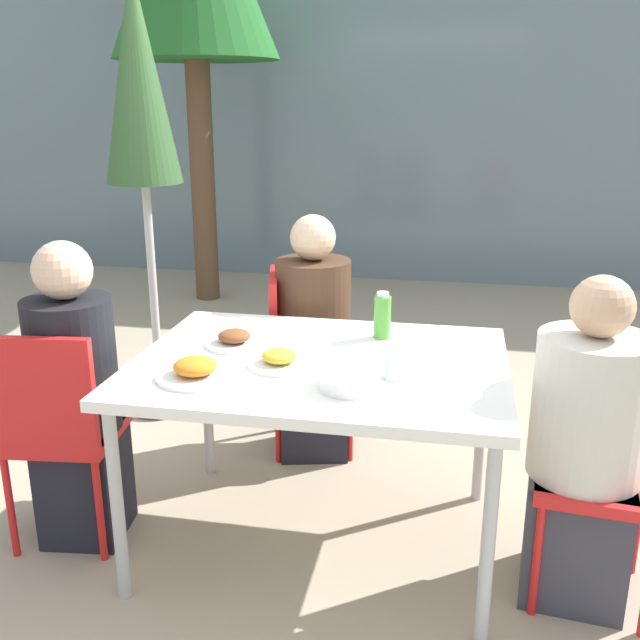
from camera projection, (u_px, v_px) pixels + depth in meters
The scene contains 16 objects.
ground_plane at pixel (320, 542), 2.78m from camera, with size 24.00×24.00×0.00m, color tan.
building_facade at pixel (413, 117), 6.48m from camera, with size 10.00×0.20×3.00m.
dining_table at pixel (320, 374), 2.57m from camera, with size 1.33×1.00×0.76m.
chair_left at pixel (56, 421), 2.62m from camera, with size 0.44×0.44×0.88m.
person_left at pixel (77, 402), 2.68m from camera, with size 0.32×0.32×1.18m.
chair_right at pixel (599, 448), 2.42m from camera, with size 0.44×0.44×0.88m.
person_right at pixel (584, 454), 2.36m from camera, with size 0.37×0.37×1.14m.
chair_far at pixel (296, 347), 3.41m from camera, with size 0.48×0.48×0.88m.
person_far at pixel (313, 345), 3.36m from camera, with size 0.38×0.38×1.16m.
closed_umbrella at pixel (139, 93), 3.51m from camera, with size 0.38×0.38×2.29m.
plate_0 at pixel (195, 371), 2.38m from camera, with size 0.26×0.26×0.07m.
plate_1 at pixel (234, 340), 2.70m from camera, with size 0.22×0.22×0.06m.
plate_2 at pixel (279, 360), 2.49m from camera, with size 0.22×0.22×0.06m.
bottle at pixel (382, 316), 2.77m from camera, with size 0.07×0.07×0.19m.
drinking_cup at pixel (395, 364), 2.38m from camera, with size 0.08×0.08×0.10m.
salad_bowl at pixel (348, 382), 2.29m from camera, with size 0.19×0.19×0.05m.
Camera 1 is at (0.46, -2.36, 1.65)m, focal length 40.00 mm.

